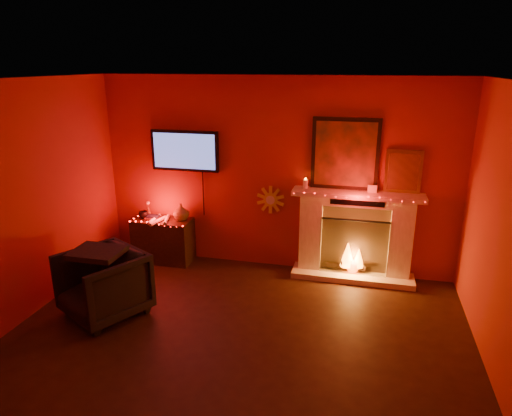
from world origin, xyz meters
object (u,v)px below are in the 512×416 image
Objects in this scene: fireplace at (355,227)px; sunburst_clock at (270,200)px; tv at (185,151)px; console_table at (164,238)px; armchair at (103,284)px.

fireplace is 1.23m from sunburst_clock.
console_table is at bearing -149.13° from tv.
tv is 1.38× the size of console_table.
fireplace is 2.43× the size of console_table.
fireplace is 2.79m from console_table.
armchair is at bearing -131.28° from sunburst_clock.
fireplace is 2.61m from tv.
console_table is at bearing 118.27° from armchair.
sunburst_clock is at bearing 7.93° from console_table.
tv is 3.10× the size of sunburst_clock.
armchair is (-0.35, -1.79, -1.26)m from tv.
fireplace reaches higher than sunburst_clock.
armchair is at bearing -148.20° from fireplace.
sunburst_clock is at bearing 78.02° from armchair.
sunburst_clock is 0.45× the size of console_table.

